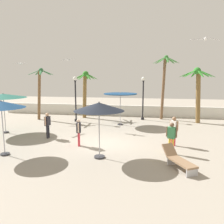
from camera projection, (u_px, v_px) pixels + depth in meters
ground_plane at (102, 146)px, 12.66m from camera, size 56.00×56.00×0.00m
boundary_wall at (123, 111)px, 22.06m from camera, size 25.20×0.30×1.07m
patio_umbrella_0 at (99, 107)px, 10.39m from camera, size 2.41×2.41×2.76m
patio_umbrella_1 at (3, 96)px, 15.11m from camera, size 3.10×3.10×2.80m
patio_umbrella_2 at (1, 105)px, 10.76m from camera, size 2.30×2.30×2.79m
patio_umbrella_3 at (120, 95)px, 17.68m from camera, size 2.66×2.66×2.67m
palm_tree_0 at (85, 89)px, 20.76m from camera, size 2.38×2.39×4.40m
palm_tree_1 at (40, 88)px, 19.79m from camera, size 2.17×2.16×4.64m
palm_tree_2 at (198, 88)px, 18.38m from camera, size 2.83×2.84×4.65m
palm_tree_3 at (164, 79)px, 19.88m from camera, size 2.35×2.36×5.76m
lamp_post_0 at (75, 94)px, 19.06m from camera, size 0.36×0.36×3.89m
lamp_post_1 at (143, 94)px, 19.81m from camera, size 0.36×0.36×3.86m
lounge_chair_0 at (178, 159)px, 9.52m from camera, size 1.40×1.92×0.84m
guest_0 at (47, 123)px, 14.05m from camera, size 0.29×0.56×1.63m
guest_1 at (171, 135)px, 11.17m from camera, size 0.53×0.34×1.62m
guest_2 at (174, 128)px, 12.50m from camera, size 0.45×0.42×1.68m
guest_3 at (79, 130)px, 12.47m from camera, size 0.32×0.55×1.56m
seagull_0 at (205, 39)px, 10.14m from camera, size 1.29×0.38×0.18m
seagull_1 at (20, 63)px, 16.75m from camera, size 0.62×1.17×0.14m
seagull_2 at (67, 60)px, 17.03m from camera, size 1.28×0.54×0.14m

